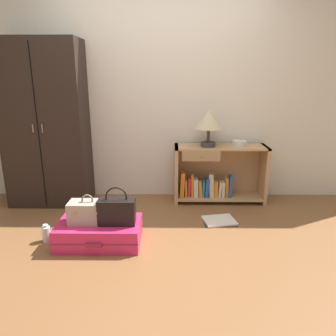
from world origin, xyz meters
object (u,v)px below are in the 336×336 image
bookshelf (216,175)px  suitcase_large (100,233)px  bottle (46,234)px  table_lamp (209,121)px  open_book_on_floor (219,221)px  bowl (239,143)px  wardrobe (46,125)px  train_case (88,212)px  handbag (117,211)px

bookshelf → suitcase_large: (-1.19, -1.06, -0.22)m
suitcase_large → bottle: 0.50m
bookshelf → suitcase_large: bearing=-138.3°
bookshelf → table_lamp: table_lamp is taller
suitcase_large → open_book_on_floor: (1.16, 0.46, -0.09)m
bookshelf → table_lamp: (-0.11, -0.04, 0.66)m
bowl → bottle: size_ratio=0.99×
wardrobe → bowl: 2.25m
bookshelf → wardrobe: bearing=-178.2°
wardrobe → suitcase_large: (0.78, -1.00, -0.83)m
table_lamp → suitcase_large: (-1.08, -1.02, -0.88)m
suitcase_large → train_case: 0.22m
suitcase_large → handbag: size_ratio=2.18×
wardrobe → bottle: 1.32m
table_lamp → bowl: 0.47m
bowl → handbag: 1.73m
wardrobe → suitcase_large: 1.52m
handbag → bottle: size_ratio=2.09×
suitcase_large → train_case: train_case is taller
table_lamp → train_case: bearing=-139.0°
bookshelf → suitcase_large: size_ratio=1.45×
wardrobe → bottle: wardrobe is taller
wardrobe → table_lamp: (1.86, 0.02, 0.05)m
bowl → train_case: bowl is taller
table_lamp → suitcase_large: 1.73m
train_case → handbag: handbag is taller
bowl → suitcase_large: 1.91m
train_case → suitcase_large: bearing=-4.6°
handbag → open_book_on_floor: handbag is taller
bookshelf → train_case: bearing=-140.5°
train_case → handbag: 0.26m
train_case → bookshelf: bearing=39.5°
wardrobe → bookshelf: wardrobe is taller
suitcase_large → handbag: 0.28m
bookshelf → table_lamp: 0.67m
wardrobe → bottle: size_ratio=11.31×
wardrobe → handbag: (0.95, -1.02, -0.61)m
bottle → bowl: bearing=28.2°
table_lamp → bottle: (-1.58, -0.99, -0.91)m
suitcase_large → bookshelf: bearing=41.7°
table_lamp → handbag: (-0.91, -1.04, -0.65)m
suitcase_large → open_book_on_floor: suitcase_large is taller
bookshelf → handbag: 1.48m
table_lamp → bottle: bearing=-147.8°
bowl → train_case: 1.92m
bowl → wardrobe: bearing=-177.9°
handbag → bowl: bearing=40.6°
train_case → bottle: size_ratio=2.05×
train_case → handbag: size_ratio=0.99×
bookshelf → bowl: bearing=4.2°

